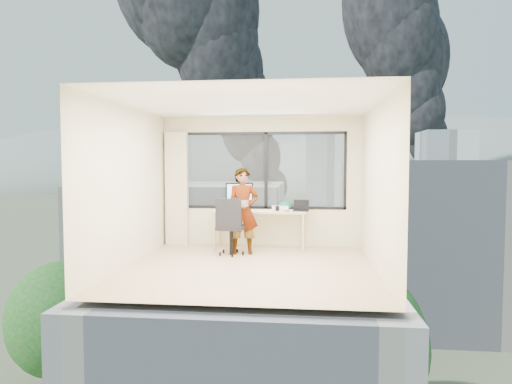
# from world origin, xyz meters

# --- Properties ---
(floor) EXTENTS (4.00, 4.00, 0.01)m
(floor) POSITION_xyz_m (0.00, 0.00, 0.00)
(floor) COLOR tan
(floor) RESTS_ON ground
(ceiling) EXTENTS (4.00, 4.00, 0.01)m
(ceiling) POSITION_xyz_m (0.00, 0.00, 2.60)
(ceiling) COLOR white
(ceiling) RESTS_ON ground
(wall_front) EXTENTS (4.00, 0.01, 2.60)m
(wall_front) POSITION_xyz_m (0.00, -2.00, 1.30)
(wall_front) COLOR beige
(wall_front) RESTS_ON ground
(wall_left) EXTENTS (0.01, 4.00, 2.60)m
(wall_left) POSITION_xyz_m (-2.00, 0.00, 1.30)
(wall_left) COLOR beige
(wall_left) RESTS_ON ground
(wall_right) EXTENTS (0.01, 4.00, 2.60)m
(wall_right) POSITION_xyz_m (2.00, 0.00, 1.30)
(wall_right) COLOR beige
(wall_right) RESTS_ON ground
(window_wall) EXTENTS (3.30, 0.16, 1.55)m
(window_wall) POSITION_xyz_m (0.05, 2.00, 1.52)
(window_wall) COLOR black
(window_wall) RESTS_ON ground
(curtain) EXTENTS (0.45, 0.14, 2.30)m
(curtain) POSITION_xyz_m (-1.72, 1.88, 1.15)
(curtain) COLOR beige
(curtain) RESTS_ON floor
(desk) EXTENTS (1.80, 0.60, 0.75)m
(desk) POSITION_xyz_m (0.00, 1.66, 0.38)
(desk) COLOR tan
(desk) RESTS_ON floor
(chair) EXTENTS (0.58, 0.58, 1.07)m
(chair) POSITION_xyz_m (-0.45, 0.97, 0.53)
(chair) COLOR black
(chair) RESTS_ON floor
(person) EXTENTS (0.64, 0.48, 1.59)m
(person) POSITION_xyz_m (-0.25, 1.10, 0.79)
(person) COLOR #2D2D33
(person) RESTS_ON floor
(monitor) EXTENTS (0.56, 0.19, 0.54)m
(monitor) POSITION_xyz_m (-0.42, 1.77, 1.02)
(monitor) COLOR black
(monitor) RESTS_ON desk
(game_console) EXTENTS (0.34, 0.30, 0.08)m
(game_console) POSITION_xyz_m (0.39, 1.87, 0.79)
(game_console) COLOR white
(game_console) RESTS_ON desk
(laptop) EXTENTS (0.34, 0.35, 0.19)m
(laptop) POSITION_xyz_m (0.80, 1.61, 0.85)
(laptop) COLOR black
(laptop) RESTS_ON desk
(cellphone) EXTENTS (0.13, 0.08, 0.01)m
(cellphone) POSITION_xyz_m (0.54, 1.56, 0.76)
(cellphone) COLOR black
(cellphone) RESTS_ON desk
(pen_cup) EXTENTS (0.09, 0.09, 0.10)m
(pen_cup) POSITION_xyz_m (0.35, 1.59, 0.80)
(pen_cup) COLOR black
(pen_cup) RESTS_ON desk
(handbag) EXTENTS (0.27, 0.20, 0.18)m
(handbag) POSITION_xyz_m (0.50, 1.88, 0.84)
(handbag) COLOR #0C4A42
(handbag) RESTS_ON desk
(exterior_ground) EXTENTS (400.00, 400.00, 0.04)m
(exterior_ground) POSITION_xyz_m (0.00, 120.00, -14.00)
(exterior_ground) COLOR #515B3D
(exterior_ground) RESTS_ON ground
(near_bldg_a) EXTENTS (16.00, 12.00, 14.00)m
(near_bldg_a) POSITION_xyz_m (-9.00, 30.00, -7.00)
(near_bldg_a) COLOR beige
(near_bldg_a) RESTS_ON exterior_ground
(near_bldg_b) EXTENTS (14.00, 13.00, 16.00)m
(near_bldg_b) POSITION_xyz_m (12.00, 38.00, -6.00)
(near_bldg_b) COLOR silver
(near_bldg_b) RESTS_ON exterior_ground
(far_tower_a) EXTENTS (14.00, 14.00, 28.00)m
(far_tower_a) POSITION_xyz_m (-35.00, 95.00, 0.00)
(far_tower_a) COLOR silver
(far_tower_a) RESTS_ON exterior_ground
(far_tower_b) EXTENTS (13.00, 13.00, 30.00)m
(far_tower_b) POSITION_xyz_m (8.00, 120.00, 1.00)
(far_tower_b) COLOR silver
(far_tower_b) RESTS_ON exterior_ground
(far_tower_c) EXTENTS (15.00, 15.00, 26.00)m
(far_tower_c) POSITION_xyz_m (45.00, 140.00, -1.00)
(far_tower_c) COLOR silver
(far_tower_c) RESTS_ON exterior_ground
(far_tower_d) EXTENTS (16.00, 14.00, 22.00)m
(far_tower_d) POSITION_xyz_m (-60.00, 150.00, -3.00)
(far_tower_d) COLOR silver
(far_tower_d) RESTS_ON exterior_ground
(hill_a) EXTENTS (288.00, 216.00, 90.00)m
(hill_a) POSITION_xyz_m (-120.00, 320.00, -14.00)
(hill_a) COLOR slate
(hill_a) RESTS_ON exterior_ground
(hill_b) EXTENTS (300.00, 220.00, 96.00)m
(hill_b) POSITION_xyz_m (100.00, 320.00, -14.00)
(hill_b) COLOR slate
(hill_b) RESTS_ON exterior_ground
(tree_a) EXTENTS (7.00, 7.00, 8.00)m
(tree_a) POSITION_xyz_m (-16.00, 22.00, -10.00)
(tree_a) COLOR #17461B
(tree_a) RESTS_ON exterior_ground
(tree_b) EXTENTS (7.60, 7.60, 9.00)m
(tree_b) POSITION_xyz_m (4.00, 18.00, -9.50)
(tree_b) COLOR #17461B
(tree_b) RESTS_ON exterior_ground
(smoke_plume_a) EXTENTS (40.00, 24.00, 90.00)m
(smoke_plume_a) POSITION_xyz_m (-10.00, 150.00, 39.00)
(smoke_plume_a) COLOR black
(smoke_plume_a) RESTS_ON exterior_ground
(smoke_plume_b) EXTENTS (30.00, 18.00, 70.00)m
(smoke_plume_b) POSITION_xyz_m (55.00, 170.00, 27.00)
(smoke_plume_b) COLOR black
(smoke_plume_b) RESTS_ON exterior_ground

